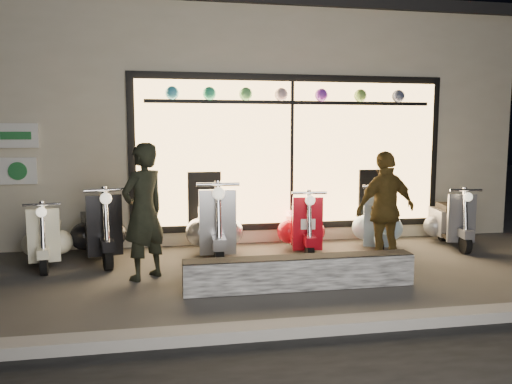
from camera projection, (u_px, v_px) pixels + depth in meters
ground at (269, 275)px, 6.68m from camera, size 40.00×40.00×0.00m
kerb at (312, 327)px, 4.72m from camera, size 40.00×0.25×0.12m
shop_building at (224, 124)px, 11.30m from camera, size 10.20×6.23×4.20m
graffiti_barrier at (300, 273)px, 6.06m from camera, size 2.83×0.28×0.40m
scooter_silver at (215, 226)px, 7.66m from camera, size 0.54×1.62×1.16m
scooter_red at (302, 227)px, 7.96m from camera, size 0.56×1.41×1.00m
scooter_black at (100, 229)px, 7.56m from camera, size 0.73×1.52×1.08m
scooter_cream at (46, 238)px, 7.24m from camera, size 0.54×1.30×0.92m
scooter_blue at (378, 223)px, 8.16m from camera, size 0.84×1.48×1.07m
scooter_grey at (449, 221)px, 8.50m from camera, size 0.61×1.37×0.98m
man at (144, 212)px, 6.41m from camera, size 0.76×0.75×1.77m
woman at (386, 210)px, 6.97m from camera, size 1.03×0.62×1.64m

